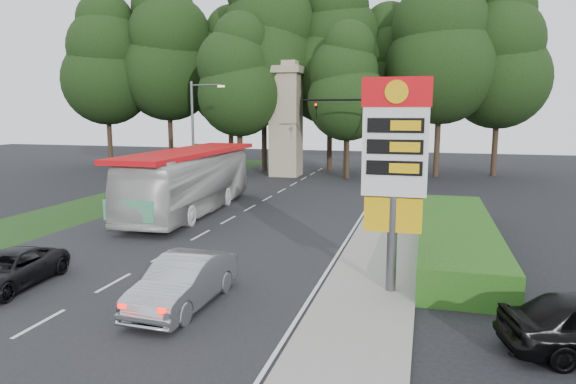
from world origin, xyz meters
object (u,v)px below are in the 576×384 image
(sedan_silver, at_px, (184,282))
(streetlight_signs, at_px, (195,129))
(gas_station_pylon, at_px, (395,156))
(suv_charcoal, at_px, (8,270))
(transit_bus, at_px, (190,182))
(traffic_signal_mast, at_px, (365,126))
(monument, at_px, (286,119))

(sedan_silver, bearing_deg, streetlight_signs, 115.87)
(gas_station_pylon, relative_size, suv_charcoal, 1.56)
(streetlight_signs, relative_size, suv_charcoal, 1.83)
(sedan_silver, bearing_deg, transit_bus, 116.65)
(traffic_signal_mast, height_order, sedan_silver, traffic_signal_mast)
(traffic_signal_mast, xyz_separation_m, transit_bus, (-8.57, -11.57, -2.87))
(gas_station_pylon, relative_size, traffic_signal_mast, 0.95)
(traffic_signal_mast, bearing_deg, suv_charcoal, -109.57)
(transit_bus, bearing_deg, sedan_silver, -68.71)
(transit_bus, xyz_separation_m, sedan_silver, (6.15, -13.15, -1.04))
(gas_station_pylon, bearing_deg, suv_charcoal, -167.32)
(monument, xyz_separation_m, suv_charcoal, (-1.13, -30.78, -4.50))
(sedan_silver, bearing_deg, monument, 101.32)
(traffic_signal_mast, distance_m, monument, 9.76)
(transit_bus, bearing_deg, gas_station_pylon, -44.56)
(monument, distance_m, sedan_silver, 31.47)
(streetlight_signs, xyz_separation_m, suv_charcoal, (3.86, -22.79, -3.83))
(streetlight_signs, xyz_separation_m, monument, (4.99, 7.99, 0.67))
(traffic_signal_mast, xyz_separation_m, suv_charcoal, (-8.81, -24.78, -4.06))
(gas_station_pylon, bearing_deg, streetlight_signs, 128.96)
(gas_station_pylon, relative_size, streetlight_signs, 0.86)
(monument, xyz_separation_m, sedan_silver, (5.26, -30.72, -4.34))
(monument, height_order, suv_charcoal, monument)
(gas_station_pylon, distance_m, streetlight_signs, 25.74)
(gas_station_pylon, xyz_separation_m, monument, (-11.20, 28.01, 0.66))
(transit_bus, xyz_separation_m, suv_charcoal, (-0.24, -13.21, -1.20))
(gas_station_pylon, xyz_separation_m, transit_bus, (-12.09, 10.44, -2.64))
(transit_bus, height_order, suv_charcoal, transit_bus)
(gas_station_pylon, distance_m, suv_charcoal, 13.20)
(monument, xyz_separation_m, transit_bus, (-0.89, -17.57, -3.30))
(gas_station_pylon, xyz_separation_m, traffic_signal_mast, (-3.52, 22.00, 0.22))
(streetlight_signs, bearing_deg, gas_station_pylon, -51.04)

